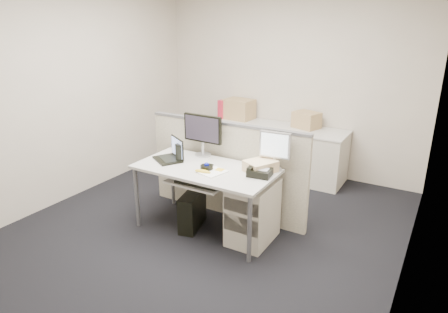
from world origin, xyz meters
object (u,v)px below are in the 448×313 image
Objects in this scene: laptop at (167,150)px; desk_phone at (260,173)px; desk at (205,173)px; monitor_main at (203,135)px.

laptop is 1.43× the size of desk_phone.
monitor_main is at bearing 126.41° from desk.
desk_phone is at bearing -15.33° from monitor_main.
desk_phone is at bearing 36.33° from laptop.
laptop is (-0.49, -0.02, 0.19)m from desk.
laptop is at bearing -177.65° from desk.
monitor_main reaches higher than desk.
laptop is (-0.25, -0.34, -0.12)m from monitor_main.
desk is 0.61m from desk_phone.
desk is at bearing -179.37° from desk_phone.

